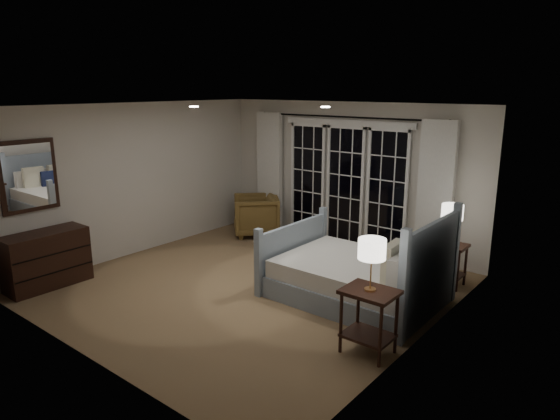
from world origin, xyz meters
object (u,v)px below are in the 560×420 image
Objects in this scene: armchair at (256,215)px; dresser at (46,259)px; lamp_right at (452,213)px; bed at (359,277)px; nightstand_left at (369,312)px; lamp_left at (372,250)px; nightstand_right at (448,258)px.

armchair is 0.75× the size of dresser.
lamp_right is 5.69m from dresser.
nightstand_left is (0.77, -1.14, 0.16)m from bed.
lamp_left is 0.97× the size of lamp_right.
bed is 4.35m from dresser.
lamp_left is at bearing -55.82° from bed.
dresser is at bearing -54.21° from armchair.
lamp_left is (0.77, -1.14, 0.83)m from bed.
nightstand_left is at bearing -88.87° from lamp_right.
bed reaches higher than lamp_right.
nightstand_right is 0.55× the size of dresser.
nightstand_left is at bearing -88.87° from nightstand_right.
lamp_right reaches higher than armchair.
dresser is at bearing -164.52° from lamp_left.
nightstand_right is at bearing 91.13° from lamp_left.
armchair is at bearing 146.64° from nightstand_left.
bed reaches higher than dresser.
nightstand_right is 0.73× the size of armchair.
lamp_right is (-0.05, 2.35, 0.59)m from nightstand_left.
lamp_right is at bearing 42.91° from armchair.
nightstand_left reaches higher than nightstand_right.
lamp_left reaches higher than bed.
nightstand_left is 2.35m from nightstand_right.
bed is 3.71× the size of lamp_right.
bed is 2.97× the size of nightstand_left.
lamp_right reaches higher than nightstand_right.
nightstand_right is 0.66m from lamp_right.
lamp_right is at bearing 45.00° from nightstand_right.
dresser reaches higher than nightstand_left.
lamp_left reaches higher than nightstand_left.
bed is 1.42m from nightstand_right.
lamp_left is at bearing -88.87° from nightstand_right.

